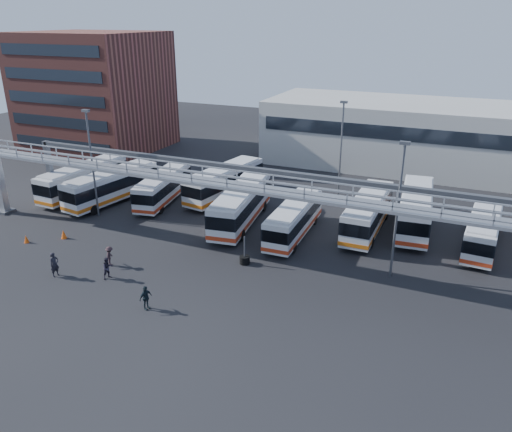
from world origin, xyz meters
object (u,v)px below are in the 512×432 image
at_px(pedestrian_a, 54,264).
at_px(bus_7, 416,208).
at_px(cone_right, 64,234).
at_px(bus_8, 483,229).
at_px(pedestrian_b, 108,268).
at_px(light_pole_back, 341,146).
at_px(tire_stack, 245,259).
at_px(bus_5, 294,218).
at_px(bus_3, 225,181).
at_px(bus_0, 83,179).
at_px(bus_1, 112,185).
at_px(bus_4, 241,204).
at_px(cone_left, 26,239).
at_px(light_pole_mid, 398,204).
at_px(light_pole_left, 92,158).
at_px(bus_6, 368,212).
at_px(pedestrian_d, 146,298).
at_px(bus_2, 163,186).
at_px(pedestrian_c, 110,256).

bearing_deg(pedestrian_a, bus_7, -37.82).
height_order(pedestrian_a, cone_right, pedestrian_a).
bearing_deg(bus_8, pedestrian_b, -142.32).
bearing_deg(pedestrian_a, light_pole_back, -19.22).
bearing_deg(tire_stack, cone_right, -173.11).
distance_m(light_pole_back, bus_5, 11.77).
bearing_deg(bus_3, cone_right, -109.41).
bearing_deg(cone_right, pedestrian_a, -51.24).
relative_size(bus_8, cone_right, 13.09).
bearing_deg(bus_0, bus_1, -3.67).
height_order(bus_4, cone_left, bus_4).
relative_size(light_pole_mid, cone_right, 13.23).
bearing_deg(light_pole_left, bus_4, 15.34).
height_order(light_pole_mid, bus_6, light_pole_mid).
bearing_deg(bus_6, pedestrian_d, -119.47).
bearing_deg(cone_left, pedestrian_b, -11.81).
xyz_separation_m(bus_0, pedestrian_d, (19.27, -16.11, -1.01)).
distance_m(cone_left, cone_right, 3.02).
relative_size(bus_2, cone_right, 13.29).
bearing_deg(bus_0, pedestrian_c, -39.27).
distance_m(bus_1, bus_7, 29.99).
relative_size(pedestrian_a, cone_right, 2.47).
height_order(bus_3, bus_6, bus_3).
distance_m(bus_1, pedestrian_a, 15.88).
bearing_deg(pedestrian_d, pedestrian_a, 97.51).
relative_size(bus_1, bus_3, 0.99).
bearing_deg(bus_8, light_pole_back, 157.68).
height_order(bus_1, pedestrian_d, bus_1).
bearing_deg(bus_6, tire_stack, -125.68).
bearing_deg(pedestrian_b, pedestrian_c, 58.18).
xyz_separation_m(pedestrian_a, cone_right, (-4.38, 5.45, -0.57)).
bearing_deg(light_pole_left, cone_left, -101.18).
bearing_deg(bus_7, light_pole_left, -167.13).
bearing_deg(light_pole_mid, bus_0, 171.24).
bearing_deg(bus_5, bus_6, 31.98).
relative_size(bus_2, pedestrian_d, 6.08).
relative_size(bus_2, bus_4, 0.87).
height_order(bus_3, bus_4, bus_4).
distance_m(light_pole_left, bus_1, 5.42).
height_order(pedestrian_c, pedestrian_d, pedestrian_d).
height_order(pedestrian_d, cone_right, pedestrian_d).
distance_m(bus_3, pedestrian_a, 20.78).
distance_m(light_pole_left, bus_2, 7.98).
bearing_deg(bus_8, tire_stack, -143.93).
distance_m(bus_2, cone_left, 14.28).
height_order(bus_0, cone_left, bus_0).
relative_size(light_pole_back, bus_0, 0.92).
relative_size(bus_5, bus_6, 0.93).
xyz_separation_m(light_pole_mid, bus_1, (-29.11, 4.61, -3.89)).
relative_size(bus_3, bus_4, 0.97).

